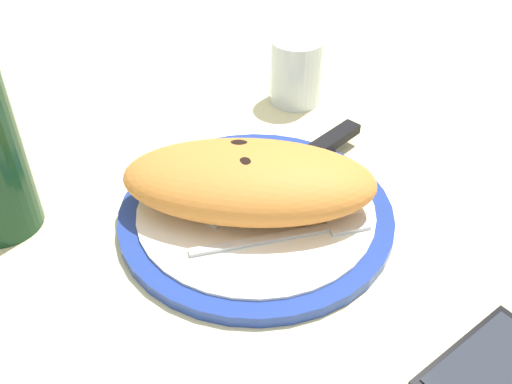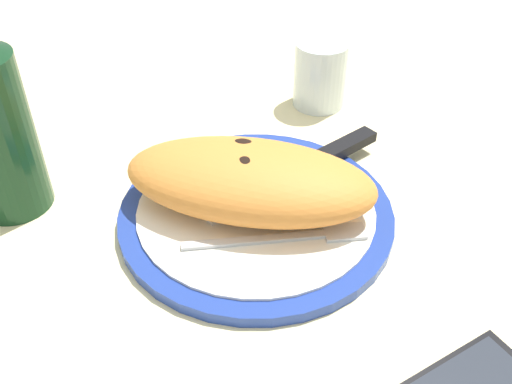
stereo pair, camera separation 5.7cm
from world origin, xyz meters
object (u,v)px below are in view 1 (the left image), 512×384
at_px(smartphone, 489,370).
at_px(plate, 256,213).
at_px(calzone, 249,180).
at_px(water_glass, 296,75).
at_px(fork, 297,234).
at_px(knife, 311,155).

bearing_deg(smartphone, plate, 121.74).
bearing_deg(calzone, water_glass, 63.00).
bearing_deg(fork, knife, 66.99).
xyz_separation_m(plate, calzone, (-0.01, 0.01, 0.04)).
bearing_deg(water_glass, smartphone, -86.12).
distance_m(plate, water_glass, 0.25).
height_order(plate, water_glass, water_glass).
xyz_separation_m(plate, knife, (0.08, 0.07, 0.01)).
bearing_deg(fork, plate, 120.99).
bearing_deg(knife, calzone, -143.50).
relative_size(plate, smartphone, 2.08).
xyz_separation_m(fork, smartphone, (0.11, -0.17, -0.01)).
height_order(plate, fork, fork).
bearing_deg(plate, fork, -59.01).
bearing_deg(water_glass, fork, -105.58).
height_order(knife, water_glass, water_glass).
bearing_deg(fork, smartphone, -58.05).
height_order(fork, knife, knife).
xyz_separation_m(plate, water_glass, (0.11, 0.23, 0.03)).
distance_m(plate, fork, 0.06).
height_order(plate, smartphone, plate).
relative_size(calzone, water_glass, 3.18).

